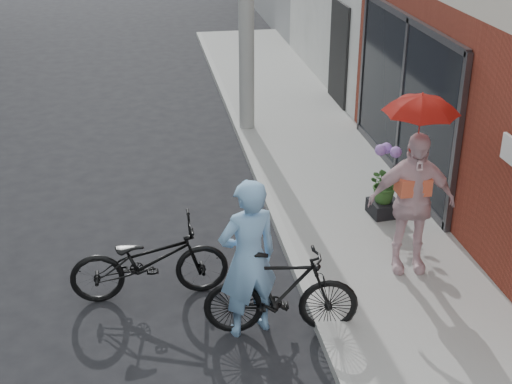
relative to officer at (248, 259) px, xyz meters
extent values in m
plane|color=black|center=(-0.16, 0.10, -0.92)|extent=(80.00, 80.00, 0.00)
cube|color=gray|center=(1.94, 2.10, -0.86)|extent=(2.20, 24.00, 0.12)
cube|color=#9E9E99|center=(0.78, 2.10, -0.86)|extent=(0.12, 24.00, 0.12)
cube|color=black|center=(3.00, 3.60, 0.44)|extent=(0.06, 3.80, 2.40)
cube|color=white|center=(3.00, 0.30, 0.90)|extent=(0.04, 0.40, 0.30)
imported|color=#78A9D6|center=(0.00, 0.00, 0.00)|extent=(0.76, 0.60, 1.83)
imported|color=black|center=(-1.04, 0.87, -0.43)|extent=(1.86, 0.68, 0.97)
imported|color=black|center=(0.35, -0.08, -0.41)|extent=(1.74, 0.69, 1.02)
imported|color=beige|center=(2.10, 0.80, 0.10)|extent=(1.09, 0.56, 1.79)
imported|color=red|center=(2.10, 0.80, 1.35)|extent=(0.83, 0.83, 0.73)
cube|color=black|center=(2.31, 2.21, -0.69)|extent=(0.44, 0.44, 0.21)
imported|color=#305A24|center=(2.31, 2.21, -0.31)|extent=(0.49, 0.43, 0.55)
camera|label=1|loc=(-1.00, -6.41, 3.88)|focal=50.00mm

